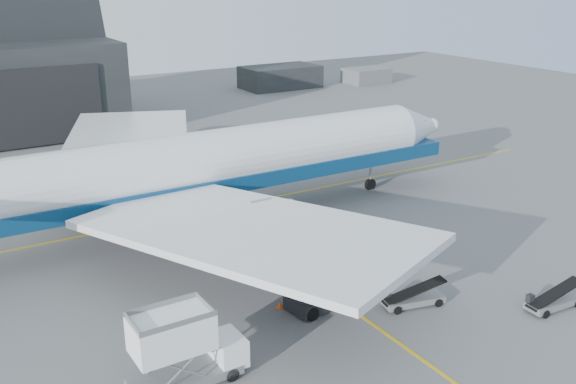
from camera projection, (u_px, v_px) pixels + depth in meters
ground at (340, 301)px, 42.57m from camera, size 200.00×200.00×0.00m
taxi_lines at (250, 236)px, 52.79m from camera, size 80.00×42.12×0.02m
distant_bldg_a at (280, 88)px, 119.33m from camera, size 14.00×8.00×4.00m
distant_bldg_b at (366, 83)px, 124.43m from camera, size 8.00×6.00×2.80m
airliner at (199, 166)px, 53.52m from camera, size 53.78×52.15×18.88m
catering_truck at (182, 349)px, 33.26m from camera, size 6.26×2.49×4.28m
pushback_tug at (320, 296)px, 41.69m from camera, size 4.35×2.90×1.89m
belt_loader_a at (412, 298)px, 41.80m from camera, size 4.46×2.27×1.67m
belt_loader_b at (553, 301)px, 41.48m from camera, size 4.35×1.71×1.64m
traffic_cone at (280, 305)px, 41.56m from camera, size 0.35×0.35×0.50m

